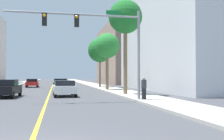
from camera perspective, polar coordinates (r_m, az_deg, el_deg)
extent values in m
plane|color=#47474C|center=(48.59, -12.76, -3.36)|extent=(192.00, 192.00, 0.00)
cube|color=#9E9B93|center=(49.28, -21.66, -3.19)|extent=(3.15, 168.00, 0.15)
cube|color=#B2ADA3|center=(49.08, -3.82, -3.28)|extent=(3.15, 168.00, 0.15)
cube|color=yellow|center=(48.59, -12.76, -3.36)|extent=(0.16, 144.00, 0.01)
cube|color=silver|center=(35.97, 15.29, 7.23)|extent=(10.74, 24.74, 14.18)
cube|color=gray|center=(63.42, 6.14, 3.20)|extent=(17.41, 23.32, 13.46)
cylinder|color=gray|center=(19.01, 5.80, 3.29)|extent=(0.20, 0.20, 6.34)
cylinder|color=gray|center=(18.57, -8.13, 11.87)|extent=(9.18, 0.14, 0.14)
cube|color=black|center=(18.48, -7.65, 10.50)|extent=(0.32, 0.24, 0.84)
sphere|color=orange|center=(18.40, -7.62, 11.35)|extent=(0.20, 0.20, 0.20)
cube|color=black|center=(18.45, -14.41, 10.55)|extent=(0.32, 0.24, 0.84)
sphere|color=orange|center=(18.37, -14.43, 11.40)|extent=(0.20, 0.20, 0.20)
cube|color=#147233|center=(19.00, 0.38, 12.32)|extent=(1.10, 0.04, 0.28)
cylinder|color=brown|center=(24.44, 2.91, 3.24)|extent=(0.36, 0.36, 7.16)
sphere|color=#1E6B28|center=(24.98, 2.90, 11.45)|extent=(3.14, 3.14, 3.14)
cone|color=#1E6B28|center=(25.34, 4.86, 10.81)|extent=(0.64, 1.45, 1.78)
cone|color=#1E6B28|center=(25.86, 2.96, 10.56)|extent=(1.50, 0.79, 1.63)
cone|color=#1E6B28|center=(25.30, 0.88, 10.82)|extent=(1.19, 1.52, 1.38)
cone|color=#1E6B28|center=(24.27, 1.36, 11.34)|extent=(1.14, 1.56, 1.72)
cone|color=#1E6B28|center=(24.15, 4.04, 11.41)|extent=(1.52, 0.81, 1.21)
cylinder|color=brown|center=(32.05, -1.06, 0.54)|extent=(0.37, 0.37, 5.34)
sphere|color=#287F33|center=(32.25, -1.05, 5.29)|extent=(3.07, 3.07, 3.07)
cone|color=#287F33|center=(32.57, 0.46, 4.87)|extent=(0.66, 1.62, 1.35)
cone|color=#287F33|center=(33.07, -1.66, 4.78)|extent=(1.68, 0.74, 1.56)
cone|color=#287F33|center=(32.01, -2.66, 4.98)|extent=(0.50, 1.38, 1.30)
cone|color=#287F33|center=(31.33, -0.69, 5.11)|extent=(1.23, 0.47, 1.47)
cylinder|color=brown|center=(39.91, -2.62, 0.34)|extent=(0.28, 0.28, 5.55)
sphere|color=#1E6B28|center=(40.09, -2.61, 4.31)|extent=(3.67, 3.67, 3.67)
cone|color=#1E6B28|center=(40.37, -1.10, 3.98)|extent=(0.57, 1.66, 1.92)
cone|color=#1E6B28|center=(41.15, -2.34, 3.89)|extent=(1.90, 1.06, 1.62)
cone|color=#1E6B28|center=(40.60, -3.98, 3.96)|extent=(1.11, 1.28, 1.85)
cone|color=#1E6B28|center=(39.16, -3.51, 4.15)|extent=(1.41, 1.44, 1.54)
cone|color=#1E6B28|center=(39.04, -2.04, 4.16)|extent=(1.55, 0.69, 1.84)
cube|color=red|center=(43.52, -16.88, -2.80)|extent=(1.91, 4.01, 0.56)
cube|color=black|center=(43.34, -16.88, -2.14)|extent=(1.65, 2.09, 0.45)
cylinder|color=black|center=(45.01, -17.79, -3.10)|extent=(0.24, 0.65, 0.64)
cylinder|color=black|center=(44.91, -15.74, -3.11)|extent=(0.24, 0.65, 0.64)
cylinder|color=black|center=(42.15, -18.09, -3.22)|extent=(0.24, 0.65, 0.64)
cylinder|color=black|center=(42.05, -15.90, -3.24)|extent=(0.24, 0.65, 0.64)
cube|color=black|center=(23.89, -21.93, -3.96)|extent=(2.04, 4.46, 0.66)
cube|color=black|center=(23.86, -21.93, -2.54)|extent=(1.71, 2.00, 0.52)
cylinder|color=black|center=(25.69, -22.94, -4.49)|extent=(0.25, 0.65, 0.64)
cylinder|color=black|center=(25.36, -19.31, -4.57)|extent=(0.25, 0.65, 0.64)
cylinder|color=black|center=(22.14, -20.78, -5.05)|extent=(0.25, 0.65, 0.64)
cube|color=white|center=(23.66, -10.29, -4.09)|extent=(2.02, 3.97, 0.63)
cube|color=black|center=(23.39, -10.24, -2.80)|extent=(1.71, 1.85, 0.44)
cylinder|color=black|center=(25.04, -12.42, -4.65)|extent=(0.24, 0.65, 0.64)
cylinder|color=black|center=(25.14, -8.60, -4.65)|extent=(0.24, 0.65, 0.64)
cylinder|color=black|center=(22.24, -12.21, -5.08)|extent=(0.24, 0.65, 0.64)
cylinder|color=black|center=(22.36, -7.91, -5.08)|extent=(0.24, 0.65, 0.64)
cube|color=#196638|center=(36.68, -11.08, -3.05)|extent=(1.97, 4.48, 0.66)
cube|color=black|center=(36.63, -11.08, -2.19)|extent=(1.70, 2.16, 0.45)
cylinder|color=black|center=(38.38, -12.33, -3.46)|extent=(0.23, 0.64, 0.64)
cylinder|color=black|center=(38.37, -9.81, -3.47)|extent=(0.23, 0.64, 0.64)
cylinder|color=black|center=(35.04, -12.48, -3.67)|extent=(0.23, 0.64, 0.64)
cylinder|color=black|center=(35.04, -9.72, -3.68)|extent=(0.23, 0.64, 0.64)
cylinder|color=black|center=(18.92, 6.92, -5.13)|extent=(0.32, 0.32, 0.77)
cylinder|color=#333338|center=(18.88, 6.91, -3.04)|extent=(0.38, 0.38, 0.61)
sphere|color=tan|center=(18.87, 6.91, -1.80)|extent=(0.21, 0.21, 0.21)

